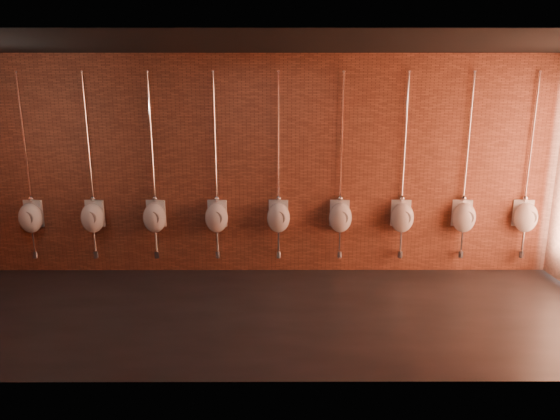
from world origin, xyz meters
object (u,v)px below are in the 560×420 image
at_px(urinal_0, 31,217).
at_px(urinal_8, 525,216).
at_px(urinal_5, 340,216).
at_px(urinal_7, 464,216).
at_px(urinal_3, 217,216).
at_px(urinal_1, 93,216).
at_px(urinal_4, 278,216).
at_px(urinal_2, 155,216).
at_px(urinal_6, 402,216).

distance_m(urinal_0, urinal_8, 7.30).
height_order(urinal_0, urinal_5, same).
distance_m(urinal_7, urinal_8, 0.91).
distance_m(urinal_3, urinal_7, 3.65).
bearing_deg(urinal_1, urinal_8, 0.00).
relative_size(urinal_3, urinal_8, 1.00).
bearing_deg(urinal_4, urinal_2, 180.00).
xyz_separation_m(urinal_1, urinal_5, (3.65, 0.00, 0.00)).
height_order(urinal_2, urinal_8, same).
relative_size(urinal_2, urinal_4, 1.00).
bearing_deg(urinal_5, urinal_3, 180.00).
relative_size(urinal_0, urinal_8, 1.00).
bearing_deg(urinal_2, urinal_8, 0.00).
bearing_deg(urinal_5, urinal_2, 180.00).
height_order(urinal_4, urinal_6, same).
height_order(urinal_1, urinal_2, same).
height_order(urinal_2, urinal_4, same).
bearing_deg(urinal_7, urinal_2, 180.00).
height_order(urinal_0, urinal_4, same).
distance_m(urinal_0, urinal_2, 1.83).
height_order(urinal_6, urinal_7, same).
distance_m(urinal_6, urinal_7, 0.91).
height_order(urinal_0, urinal_1, same).
bearing_deg(urinal_4, urinal_6, 0.00).
relative_size(urinal_1, urinal_6, 1.00).
relative_size(urinal_0, urinal_4, 1.00).
relative_size(urinal_5, urinal_7, 1.00).
xyz_separation_m(urinal_3, urinal_5, (1.83, 0.00, 0.00)).
bearing_deg(urinal_8, urinal_4, 180.00).
distance_m(urinal_4, urinal_5, 0.91).
xyz_separation_m(urinal_0, urinal_3, (2.74, 0.00, 0.00)).
xyz_separation_m(urinal_6, urinal_7, (0.91, 0.00, 0.00)).
height_order(urinal_4, urinal_5, same).
bearing_deg(urinal_5, urinal_8, 0.00).
xyz_separation_m(urinal_0, urinal_7, (6.39, 0.00, 0.00)).
xyz_separation_m(urinal_0, urinal_2, (1.83, 0.00, 0.00)).
bearing_deg(urinal_0, urinal_2, 0.00).
bearing_deg(urinal_0, urinal_1, 0.00).
distance_m(urinal_3, urinal_4, 0.91).
xyz_separation_m(urinal_3, urinal_8, (4.56, 0.00, 0.00)).
height_order(urinal_2, urinal_6, same).
height_order(urinal_3, urinal_7, same).
relative_size(urinal_4, urinal_8, 1.00).
bearing_deg(urinal_0, urinal_6, 0.00).
relative_size(urinal_3, urinal_4, 1.00).
height_order(urinal_0, urinal_6, same).
bearing_deg(urinal_5, urinal_6, 0.00).
bearing_deg(urinal_8, urinal_2, 180.00).
distance_m(urinal_0, urinal_3, 2.74).
distance_m(urinal_3, urinal_6, 2.74).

